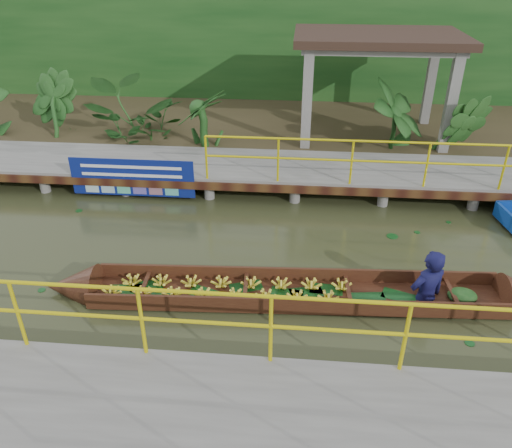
{
  "coord_description": "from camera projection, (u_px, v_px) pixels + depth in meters",
  "views": [
    {
      "loc": [
        1.04,
        -7.68,
        5.23
      ],
      "look_at": [
        0.3,
        0.5,
        0.6
      ],
      "focal_mm": 35.0,
      "sensor_mm": 36.0,
      "label": 1
    }
  ],
  "objects": [
    {
      "name": "ground",
      "position": [
        238.0,
        264.0,
        9.31
      ],
      "size": [
        80.0,
        80.0,
        0.0
      ],
      "primitive_type": "plane",
      "color": "#2D3018",
      "rests_on": "ground"
    },
    {
      "name": "land_strip",
      "position": [
        267.0,
        125.0,
        15.71
      ],
      "size": [
        30.0,
        8.0,
        0.45
      ],
      "primitive_type": "cube",
      "color": "#372F1B",
      "rests_on": "ground"
    },
    {
      "name": "far_dock",
      "position": [
        255.0,
        169.0,
        12.05
      ],
      "size": [
        16.0,
        2.06,
        1.66
      ],
      "color": "slate",
      "rests_on": "ground"
    },
    {
      "name": "pavilion",
      "position": [
        378.0,
        48.0,
        13.16
      ],
      "size": [
        4.4,
        3.0,
        3.0
      ],
      "color": "slate",
      "rests_on": "ground"
    },
    {
      "name": "foliage_backdrop",
      "position": [
        272.0,
        52.0,
        17.0
      ],
      "size": [
        30.0,
        0.8,
        4.0
      ],
      "primitive_type": "cube",
      "color": "#143F14",
      "rests_on": "ground"
    },
    {
      "name": "vendor_boat",
      "position": [
        324.0,
        284.0,
        8.26
      ],
      "size": [
        8.52,
        1.26,
        2.19
      ],
      "rotation": [
        0.0,
        0.0,
        0.05
      ],
      "color": "#35160E",
      "rests_on": "ground"
    },
    {
      "name": "blue_banner",
      "position": [
        132.0,
        177.0,
        11.4
      ],
      "size": [
        2.88,
        0.04,
        0.9
      ],
      "color": "navy",
      "rests_on": "ground"
    },
    {
      "name": "tropical_plants",
      "position": [
        197.0,
        116.0,
        13.47
      ],
      "size": [
        14.15,
        1.15,
        1.44
      ],
      "color": "#143F14",
      "rests_on": "ground"
    }
  ]
}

